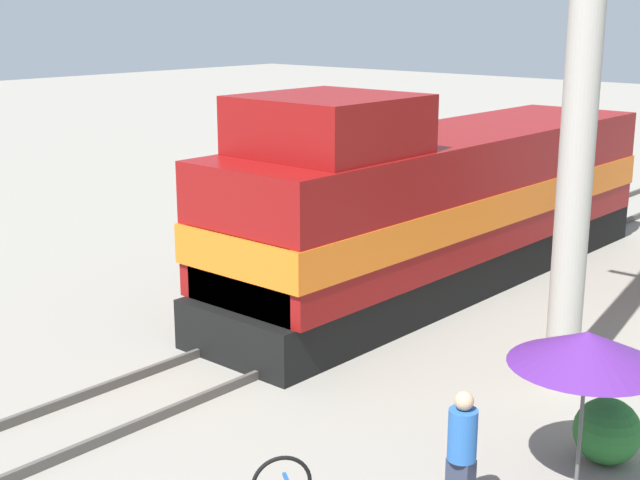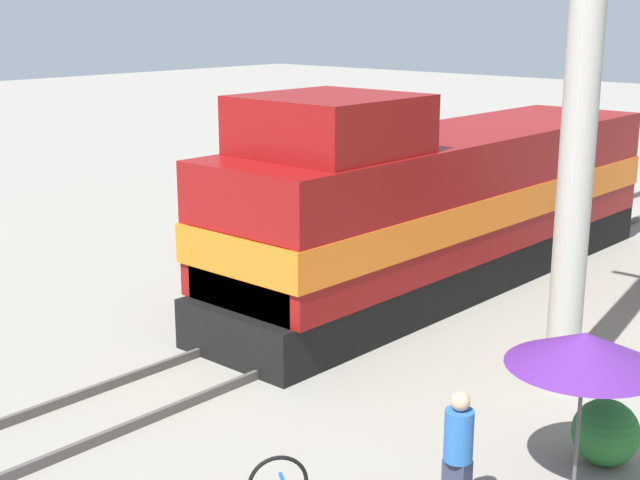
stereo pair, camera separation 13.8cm
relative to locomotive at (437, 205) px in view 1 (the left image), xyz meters
name	(u,v)px [view 1 (the left image)]	position (x,y,z in m)	size (l,w,h in m)	color
ground_plane	(304,337)	(0.00, -4.17, -1.81)	(120.00, 120.00, 0.00)	gray
rail_near	(276,324)	(-0.72, -4.17, -1.73)	(0.08, 40.74, 0.15)	#4C4742
rail_far	(334,343)	(0.72, -4.17, -1.73)	(0.08, 40.74, 0.15)	#4C4742
locomotive	(437,205)	(0.00, 0.00, 0.00)	(2.94, 12.96, 4.35)	black
utility_pole	(586,30)	(4.48, -2.98, 3.72)	(1.80, 0.53, 10.98)	#9E998E
vendor_umbrella	(587,349)	(6.14, -5.83, 0.07)	(1.88, 1.88, 2.09)	#4C4C4C
shrub_cluster	(607,431)	(6.11, -4.92, -1.36)	(0.89, 0.89, 0.89)	#236028
person_bystander	(462,452)	(5.42, -7.37, -0.93)	(0.34, 0.34, 1.63)	#2D3347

